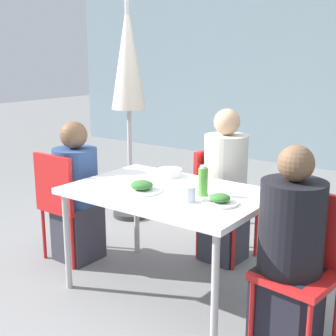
# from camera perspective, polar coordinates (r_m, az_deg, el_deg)

# --- Properties ---
(ground_plane) EXTENTS (24.00, 24.00, 0.00)m
(ground_plane) POSITION_cam_1_polar(r_m,az_deg,el_deg) (3.42, 0.00, -14.70)
(ground_plane) COLOR gray
(dining_table) EXTENTS (1.32, 0.88, 0.74)m
(dining_table) POSITION_cam_1_polar(r_m,az_deg,el_deg) (3.15, 0.00, -3.70)
(dining_table) COLOR white
(dining_table) RESTS_ON ground
(chair_left) EXTENTS (0.40, 0.40, 0.88)m
(chair_left) POSITION_cam_1_polar(r_m,az_deg,el_deg) (3.77, -12.49, -3.59)
(chair_left) COLOR red
(chair_left) RESTS_ON ground
(person_left) EXTENTS (0.35, 0.35, 1.13)m
(person_left) POSITION_cam_1_polar(r_m,az_deg,el_deg) (3.78, -11.09, -3.38)
(person_left) COLOR #383842
(person_left) RESTS_ON ground
(chair_right) EXTENTS (0.44, 0.44, 0.88)m
(chair_right) POSITION_cam_1_polar(r_m,az_deg,el_deg) (2.75, 16.33, -10.49)
(chair_right) COLOR red
(chair_right) RESTS_ON ground
(person_right) EXTENTS (0.36, 0.36, 1.17)m
(person_right) POSITION_cam_1_polar(r_m,az_deg,el_deg) (2.70, 14.62, -10.34)
(person_right) COLOR black
(person_right) RESTS_ON ground
(chair_far) EXTENTS (0.43, 0.43, 0.88)m
(chair_far) POSITION_cam_1_polar(r_m,az_deg,el_deg) (3.80, 6.34, -3.19)
(chair_far) COLOR red
(chair_far) RESTS_ON ground
(person_far) EXTENTS (0.34, 0.34, 1.22)m
(person_far) POSITION_cam_1_polar(r_m,az_deg,el_deg) (3.71, 6.95, -2.76)
(person_far) COLOR #383842
(person_far) RESTS_ON ground
(closed_umbrella) EXTENTS (0.36, 0.36, 2.11)m
(closed_umbrella) POSITION_cam_1_polar(r_m,az_deg,el_deg) (4.58, -4.89, 12.19)
(closed_umbrella) COLOR #333333
(closed_umbrella) RESTS_ON ground
(plate_0) EXTENTS (0.27, 0.27, 0.07)m
(plate_0) POSITION_cam_1_polar(r_m,az_deg,el_deg) (3.09, -3.21, -2.37)
(plate_0) COLOR white
(plate_0) RESTS_ON dining_table
(plate_1) EXTENTS (0.23, 0.23, 0.06)m
(plate_1) POSITION_cam_1_polar(r_m,az_deg,el_deg) (2.85, 6.36, -3.92)
(plate_1) COLOR white
(plate_1) RESTS_ON dining_table
(bottle) EXTENTS (0.06, 0.06, 0.20)m
(bottle) POSITION_cam_1_polar(r_m,az_deg,el_deg) (2.99, 4.30, -1.61)
(bottle) COLOR #51A338
(bottle) RESTS_ON dining_table
(drinking_cup) EXTENTS (0.08, 0.08, 0.10)m
(drinking_cup) POSITION_cam_1_polar(r_m,az_deg,el_deg) (2.87, 2.62, -3.22)
(drinking_cup) COLOR silver
(drinking_cup) RESTS_ON dining_table
(salad_bowl) EXTENTS (0.19, 0.19, 0.05)m
(salad_bowl) POSITION_cam_1_polar(r_m,az_deg,el_deg) (3.46, 0.16, -0.57)
(salad_bowl) COLOR white
(salad_bowl) RESTS_ON dining_table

